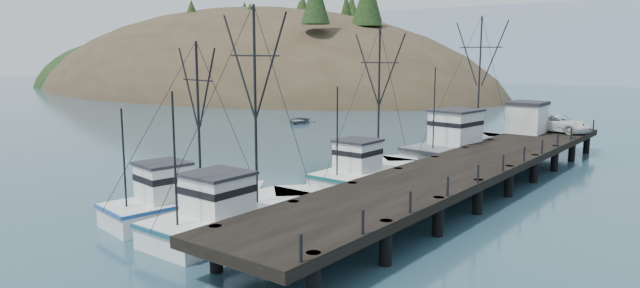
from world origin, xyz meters
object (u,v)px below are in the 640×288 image
object	(u,v)px
pier_shed	(527,117)
motorboat	(299,123)
pickup_truck	(558,123)
trawler_near	(242,214)
pier	(471,166)
trawler_mid	(187,203)
work_vessel	(468,148)
trawler_far	(370,172)

from	to	relation	value
pier_shed	motorboat	size ratio (longest dim) A/B	0.65
pickup_truck	motorboat	size ratio (longest dim) A/B	1.16
motorboat	trawler_near	bearing A→B (deg)	-75.55
trawler_near	motorboat	xyz separation A→B (m)	(-26.67, 36.49, -0.82)
pier	pier_shed	xyz separation A→B (m)	(-1.50, 15.67, 1.73)
trawler_mid	pier	bearing A→B (deg)	57.29
pier	pier_shed	world-z (taller)	pier_shed
trawler_near	pickup_truck	bearing A→B (deg)	79.08
pier	trawler_near	bearing A→B (deg)	-111.07
pier_shed	pickup_truck	size ratio (longest dim) A/B	0.56
trawler_near	work_vessel	distance (m)	24.37
pier_shed	pickup_truck	distance (m)	3.16
trawler_mid	motorboat	xyz separation A→B (m)	(-22.59, 36.75, -0.82)
work_vessel	pickup_truck	distance (m)	10.20
pier	trawler_far	distance (m)	6.86
pier	motorboat	bearing A→B (deg)	146.87
trawler_mid	pickup_truck	distance (m)	35.17
trawler_far	pickup_truck	world-z (taller)	trawler_far
trawler_mid	trawler_far	distance (m)	13.63
work_vessel	pier	bearing A→B (deg)	-65.53
trawler_far	work_vessel	size ratio (longest dim) A/B	0.75
trawler_near	motorboat	distance (m)	45.21
work_vessel	pier_shed	world-z (taller)	work_vessel
pier	trawler_far	size ratio (longest dim) A/B	3.95
trawler_far	trawler_near	bearing A→B (deg)	-87.74
trawler_near	pier_shed	world-z (taller)	trawler_near
trawler_near	motorboat	bearing A→B (deg)	126.17
pickup_truck	trawler_near	bearing A→B (deg)	179.95
pier	trawler_near	size ratio (longest dim) A/B	3.72
pier_shed	motorboat	xyz separation A→B (m)	(-31.05, 5.57, -3.42)
pier_shed	pickup_truck	world-z (taller)	pier_shed
pier	work_vessel	world-z (taller)	work_vessel
pier	motorboat	world-z (taller)	pier
trawler_far	work_vessel	bearing A→B (deg)	78.80
trawler_mid	pier_shed	xyz separation A→B (m)	(8.46, 31.18, 2.60)
trawler_far	motorboat	size ratio (longest dim) A/B	2.26
pier	trawler_mid	bearing A→B (deg)	-122.71
pier_shed	pickup_truck	bearing A→B (deg)	48.79
trawler_near	trawler_mid	distance (m)	4.10
trawler_near	work_vessel	world-z (taller)	work_vessel
trawler_mid	trawler_far	bearing A→B (deg)	74.78
trawler_near	work_vessel	bearing A→B (deg)	85.88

